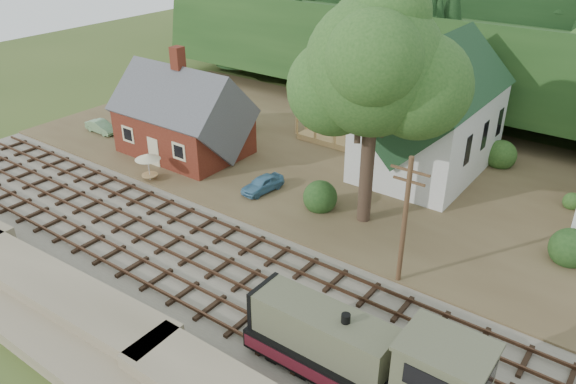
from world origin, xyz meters
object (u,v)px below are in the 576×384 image
Objects in this scene: locomotive at (371,361)px; car_blue at (263,184)px; car_green at (101,127)px; patio_set at (148,158)px.

car_blue is at bearing 142.27° from locomotive.
car_green is 1.59× the size of patio_set.
patio_set is (-8.26, -3.65, 1.24)m from car_blue.
car_green is (-35.14, 12.51, -1.14)m from locomotive.
locomotive is 3.24× the size of car_green.
locomotive is at bearing -19.53° from patio_set.
locomotive is 19.89m from car_blue.
car_blue is at bearing 23.84° from patio_set.
locomotive reaches higher than car_blue.
patio_set is at bearing 160.47° from locomotive.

